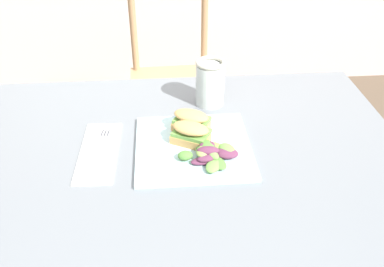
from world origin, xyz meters
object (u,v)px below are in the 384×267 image
(sandwich_half_back, at_px, (191,121))
(mason_jar_iced_tea, at_px, (210,85))
(chair_wooden_far, at_px, (173,80))
(plate_lunch, at_px, (193,147))
(fork_on_napkin, at_px, (100,147))
(dining_table, at_px, (160,189))
(sandwich_half_front, at_px, (191,133))

(sandwich_half_back, distance_m, mason_jar_iced_tea, 0.17)
(chair_wooden_far, relative_size, sandwich_half_back, 7.77)
(chair_wooden_far, bearing_deg, mason_jar_iced_tea, -83.11)
(chair_wooden_far, relative_size, mason_jar_iced_tea, 6.34)
(plate_lunch, bearing_deg, sandwich_half_back, 89.32)
(sandwich_half_back, xyz_separation_m, fork_on_napkin, (-0.24, -0.05, -0.03))
(dining_table, bearing_deg, chair_wooden_far, 85.67)
(plate_lunch, bearing_deg, sandwich_half_front, 109.04)
(sandwich_half_back, bearing_deg, plate_lunch, -90.68)
(sandwich_half_front, height_order, fork_on_napkin, sandwich_half_front)
(chair_wooden_far, distance_m, plate_lunch, 1.00)
(dining_table, height_order, fork_on_napkin, fork_on_napkin)
(dining_table, height_order, chair_wooden_far, chair_wooden_far)
(dining_table, xyz_separation_m, sandwich_half_front, (0.09, 0.02, 0.17))
(mason_jar_iced_tea, bearing_deg, sandwich_half_front, -109.13)
(sandwich_half_back, bearing_deg, dining_table, -140.92)
(chair_wooden_far, height_order, sandwich_half_back, chair_wooden_far)
(sandwich_half_front, bearing_deg, chair_wooden_far, 90.86)
(sandwich_half_front, relative_size, fork_on_napkin, 0.60)
(chair_wooden_far, xyz_separation_m, fork_on_napkin, (-0.22, -0.93, 0.30))
(sandwich_half_back, height_order, mason_jar_iced_tea, mason_jar_iced_tea)
(dining_table, bearing_deg, fork_on_napkin, 171.65)
(chair_wooden_far, relative_size, sandwich_half_front, 7.77)
(sandwich_half_front, relative_size, mason_jar_iced_tea, 0.82)
(dining_table, xyz_separation_m, fork_on_napkin, (-0.15, 0.02, 0.14))
(dining_table, relative_size, mason_jar_iced_tea, 9.35)
(plate_lunch, height_order, mason_jar_iced_tea, mason_jar_iced_tea)
(plate_lunch, relative_size, sandwich_half_front, 2.60)
(chair_wooden_far, relative_size, plate_lunch, 2.99)
(chair_wooden_far, relative_size, fork_on_napkin, 4.68)
(chair_wooden_far, bearing_deg, plate_lunch, -88.84)
(sandwich_half_front, bearing_deg, mason_jar_iced_tea, 70.87)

